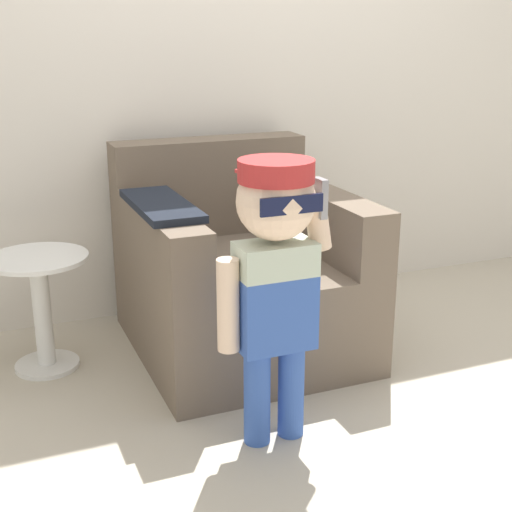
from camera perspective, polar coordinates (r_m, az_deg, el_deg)
name	(u,v)px	position (r m, az deg, el deg)	size (l,w,h in m)	color
ground_plane	(281,347)	(3.31, 2.04, -7.31)	(10.00, 10.00, 0.00)	#BCB29E
wall_back	(225,50)	(3.65, -2.48, 16.17)	(10.00, 0.05, 2.60)	silver
armchair	(238,276)	(3.22, -1.49, -1.58)	(0.95, 1.05, 0.90)	#6B5B4C
person_child	(275,260)	(2.35, 1.51, -0.31)	(0.41, 0.31, 1.00)	#3356AD
side_table	(41,301)	(3.14, -16.80, -3.50)	(0.42, 0.42, 0.50)	white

